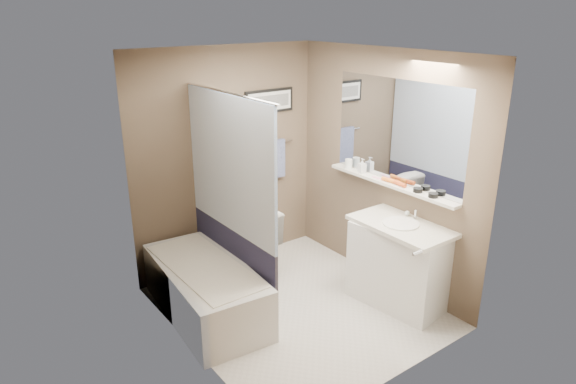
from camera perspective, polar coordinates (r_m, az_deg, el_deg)
ground at (r=5.11m, az=1.03°, el=-12.69°), size 2.50×2.50×0.00m
ceiling at (r=4.33m, az=1.23°, el=14.96°), size 2.20×2.50×0.04m
wall_back at (r=5.55m, az=-6.69°, el=3.51°), size 2.20×0.04×2.40m
wall_front at (r=3.76m, az=12.73°, el=-5.00°), size 2.20×0.04×2.40m
wall_left at (r=4.05m, az=-11.06°, el=-3.00°), size 0.04×2.50×2.40m
wall_right at (r=5.28m, az=10.44°, el=2.44°), size 0.04×2.50×2.40m
tile_surround at (r=4.55m, az=-13.82°, el=-3.37°), size 0.02×1.55×2.00m
curtain_rod at (r=4.56m, az=-6.80°, el=10.89°), size 0.02×1.55×0.02m
curtain_upper at (r=4.70m, az=-6.48°, el=3.04°), size 0.03×1.45×1.28m
curtain_lower at (r=5.00m, az=-6.12°, el=-6.00°), size 0.03×1.45×0.36m
mirror at (r=5.08m, az=12.04°, el=6.57°), size 0.02×1.60×1.00m
shelf at (r=5.18m, az=11.23°, el=0.90°), size 0.12×1.60×0.03m
towel_bar at (r=5.80m, az=-1.94°, el=5.36°), size 0.60×0.02×0.02m
towel at (r=5.83m, az=-1.81°, el=3.60°), size 0.34×0.05×0.44m
art_frame at (r=5.71m, az=-2.10°, el=10.06°), size 0.62×0.02×0.26m
art_mat at (r=5.70m, az=-2.02°, el=10.04°), size 0.56×0.00×0.20m
art_image at (r=5.70m, az=-2.00°, el=10.04°), size 0.50×0.00×0.13m
door at (r=4.24m, az=17.58°, el=-5.52°), size 0.80×0.02×2.00m
door_handle at (r=4.02m, az=14.17°, el=-6.57°), size 0.10×0.02×0.02m
bathtub at (r=4.95m, az=-9.12°, el=-10.71°), size 0.83×1.55×0.50m
tub_rim at (r=4.83m, az=-9.29°, el=-8.16°), size 0.56×1.36×0.02m
toilet at (r=5.55m, az=-4.62°, el=-5.32°), size 0.45×0.78×0.79m
vanity at (r=5.11m, az=12.22°, el=-7.99°), size 0.62×0.96×0.80m
countertop at (r=4.93m, az=12.49°, el=-3.70°), size 0.54×0.96×0.04m
sink_basin at (r=4.91m, az=12.44°, el=-3.43°), size 0.34×0.34×0.01m
faucet_spout at (r=5.04m, az=13.98°, el=-2.43°), size 0.02×0.02×0.10m
faucet_knob at (r=5.10m, az=13.11°, el=-2.30°), size 0.05×0.05×0.05m
candle_bowl_near at (r=4.86m, az=15.82°, el=-0.34°), size 0.09×0.09×0.04m
candle_bowl_far at (r=4.96m, az=14.23°, el=0.22°), size 0.09×0.09×0.04m
hair_brush_front at (r=5.11m, az=12.07°, el=1.00°), size 0.06×0.22×0.04m
hair_brush_back at (r=5.16m, az=11.39°, el=1.24°), size 0.06×0.22×0.04m
pink_comb at (r=5.27m, az=10.07°, el=1.51°), size 0.05×0.16×0.01m
glass_jar at (r=5.56m, az=6.75°, el=3.14°), size 0.08×0.08×0.10m
soap_bottle at (r=5.41m, az=8.23°, el=2.90°), size 0.08×0.08×0.15m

